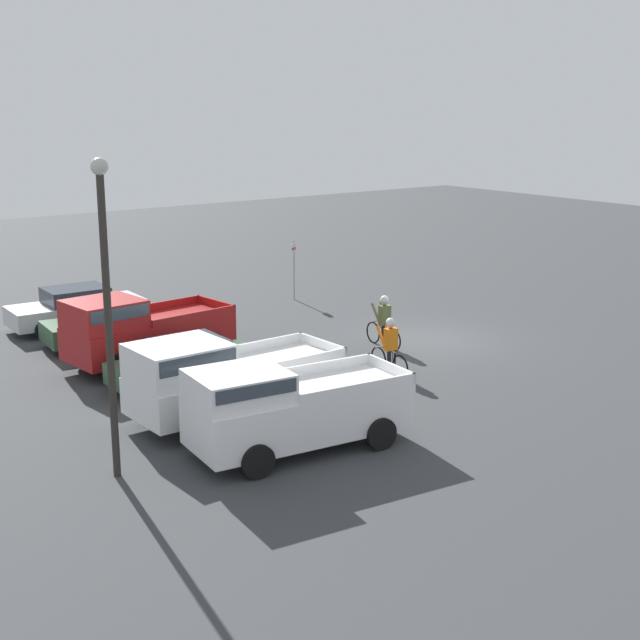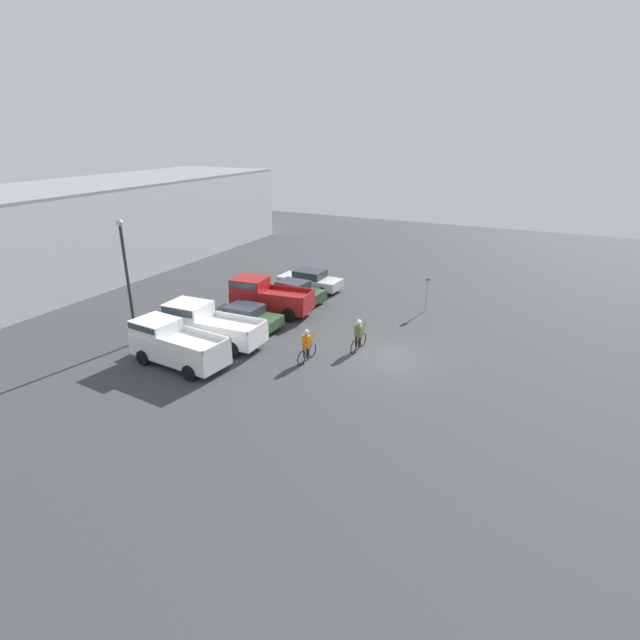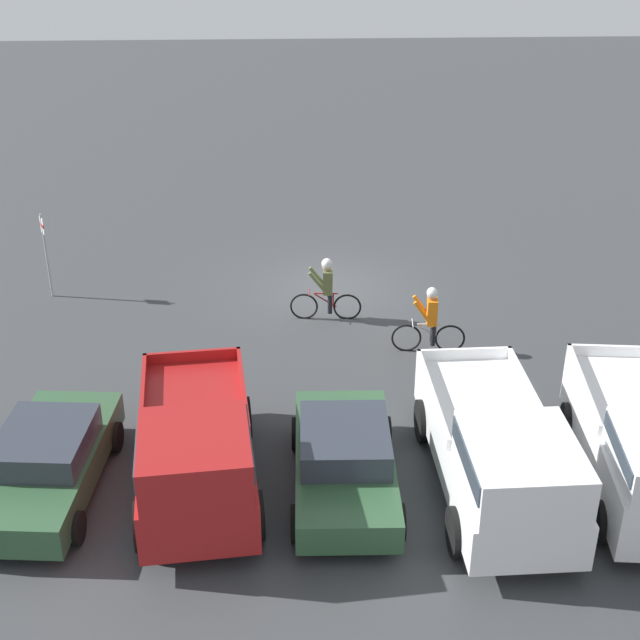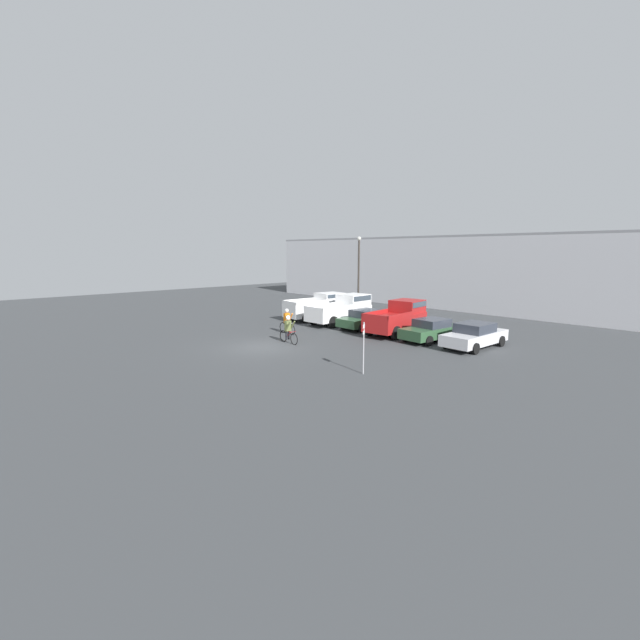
{
  "view_description": "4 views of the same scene",
  "coord_description": "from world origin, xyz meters",
  "px_view_note": "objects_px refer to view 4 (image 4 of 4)",
  "views": [
    {
      "loc": [
        -21.24,
        20.35,
        7.92
      ],
      "look_at": [
        0.49,
        4.22,
        1.2
      ],
      "focal_mm": 50.0,
      "sensor_mm": 36.0,
      "label": 1
    },
    {
      "loc": [
        -22.67,
        -6.93,
        11.08
      ],
      "look_at": [
        0.49,
        4.22,
        1.2
      ],
      "focal_mm": 28.0,
      "sensor_mm": 36.0,
      "label": 2
    },
    {
      "loc": [
        1.28,
        22.77,
        10.78
      ],
      "look_at": [
        0.49,
        4.22,
        1.2
      ],
      "focal_mm": 50.0,
      "sensor_mm": 36.0,
      "label": 3
    },
    {
      "loc": [
        20.32,
        -14.36,
        5.61
      ],
      "look_at": [
        0.49,
        4.22,
        1.2
      ],
      "focal_mm": 24.0,
      "sensor_mm": 36.0,
      "label": 4
    }
  ],
  "objects_px": {
    "pickup_truck_1": "(344,309)",
    "lamppost": "(359,270)",
    "sedan_2": "(474,335)",
    "sedan_1": "(432,330)",
    "cyclist_1": "(287,321)",
    "pickup_truck_0": "(318,306)",
    "pickup_truck_2": "(399,317)",
    "fire_lane_sign": "(364,343)",
    "sedan_0": "(366,319)",
    "cyclist_0": "(288,329)"
  },
  "relations": [
    {
      "from": "pickup_truck_0",
      "to": "pickup_truck_1",
      "type": "relative_size",
      "value": 0.95
    },
    {
      "from": "pickup_truck_2",
      "to": "sedan_2",
      "type": "height_order",
      "value": "pickup_truck_2"
    },
    {
      "from": "pickup_truck_2",
      "to": "cyclist_1",
      "type": "relative_size",
      "value": 2.89
    },
    {
      "from": "pickup_truck_2",
      "to": "lamppost",
      "type": "xyz_separation_m",
      "value": [
        -7.25,
        3.96,
        2.83
      ]
    },
    {
      "from": "fire_lane_sign",
      "to": "sedan_2",
      "type": "bearing_deg",
      "value": 84.49
    },
    {
      "from": "sedan_0",
      "to": "pickup_truck_1",
      "type": "bearing_deg",
      "value": 167.95
    },
    {
      "from": "cyclist_1",
      "to": "lamppost",
      "type": "xyz_separation_m",
      "value": [
        -2.04,
        9.55,
        3.11
      ]
    },
    {
      "from": "pickup_truck_0",
      "to": "sedan_2",
      "type": "height_order",
      "value": "pickup_truck_0"
    },
    {
      "from": "pickup_truck_0",
      "to": "pickup_truck_1",
      "type": "xyz_separation_m",
      "value": [
        2.75,
        0.13,
        0.04
      ]
    },
    {
      "from": "pickup_truck_1",
      "to": "sedan_0",
      "type": "bearing_deg",
      "value": -12.05
    },
    {
      "from": "pickup_truck_1",
      "to": "sedan_1",
      "type": "bearing_deg",
      "value": -5.25
    },
    {
      "from": "fire_lane_sign",
      "to": "lamppost",
      "type": "distance_m",
      "value": 17.97
    },
    {
      "from": "pickup_truck_0",
      "to": "sedan_1",
      "type": "height_order",
      "value": "pickup_truck_0"
    },
    {
      "from": "pickup_truck_0",
      "to": "sedan_0",
      "type": "height_order",
      "value": "pickup_truck_0"
    },
    {
      "from": "pickup_truck_2",
      "to": "cyclist_1",
      "type": "xyz_separation_m",
      "value": [
        -5.21,
        -5.59,
        -0.28
      ]
    },
    {
      "from": "pickup_truck_0",
      "to": "pickup_truck_2",
      "type": "bearing_deg",
      "value": -1.61
    },
    {
      "from": "sedan_2",
      "to": "cyclist_1",
      "type": "relative_size",
      "value": 2.59
    },
    {
      "from": "sedan_2",
      "to": "cyclist_1",
      "type": "xyz_separation_m",
      "value": [
        -10.85,
        -5.3,
        0.15
      ]
    },
    {
      "from": "cyclist_0",
      "to": "fire_lane_sign",
      "type": "bearing_deg",
      "value": -12.64
    },
    {
      "from": "pickup_truck_0",
      "to": "lamppost",
      "type": "height_order",
      "value": "lamppost"
    },
    {
      "from": "pickup_truck_1",
      "to": "lamppost",
      "type": "distance_m",
      "value": 4.88
    },
    {
      "from": "sedan_1",
      "to": "sedan_2",
      "type": "xyz_separation_m",
      "value": [
        2.8,
        0.11,
        0.03
      ]
    },
    {
      "from": "sedan_2",
      "to": "sedan_1",
      "type": "bearing_deg",
      "value": -177.69
    },
    {
      "from": "pickup_truck_2",
      "to": "cyclist_0",
      "type": "xyz_separation_m",
      "value": [
        -2.77,
        -7.44,
        -0.27
      ]
    },
    {
      "from": "sedan_1",
      "to": "fire_lane_sign",
      "type": "height_order",
      "value": "fire_lane_sign"
    },
    {
      "from": "pickup_truck_0",
      "to": "fire_lane_sign",
      "type": "distance_m",
      "value": 16.12
    },
    {
      "from": "pickup_truck_0",
      "to": "sedan_2",
      "type": "xyz_separation_m",
      "value": [
        13.96,
        -0.53,
        -0.37
      ]
    },
    {
      "from": "sedan_2",
      "to": "pickup_truck_0",
      "type": "bearing_deg",
      "value": 177.84
    },
    {
      "from": "pickup_truck_1",
      "to": "cyclist_1",
      "type": "height_order",
      "value": "pickup_truck_1"
    },
    {
      "from": "cyclist_1",
      "to": "fire_lane_sign",
      "type": "relative_size",
      "value": 0.75
    },
    {
      "from": "pickup_truck_0",
      "to": "cyclist_0",
      "type": "height_order",
      "value": "pickup_truck_0"
    },
    {
      "from": "pickup_truck_2",
      "to": "fire_lane_sign",
      "type": "distance_m",
      "value": 10.32
    },
    {
      "from": "fire_lane_sign",
      "to": "pickup_truck_0",
      "type": "bearing_deg",
      "value": 144.44
    },
    {
      "from": "pickup_truck_0",
      "to": "pickup_truck_1",
      "type": "bearing_deg",
      "value": 2.78
    },
    {
      "from": "pickup_truck_2",
      "to": "cyclist_0",
      "type": "distance_m",
      "value": 7.95
    },
    {
      "from": "pickup_truck_0",
      "to": "sedan_2",
      "type": "distance_m",
      "value": 13.98
    },
    {
      "from": "sedan_1",
      "to": "cyclist_1",
      "type": "height_order",
      "value": "cyclist_1"
    },
    {
      "from": "pickup_truck_1",
      "to": "fire_lane_sign",
      "type": "height_order",
      "value": "fire_lane_sign"
    },
    {
      "from": "pickup_truck_1",
      "to": "sedan_0",
      "type": "relative_size",
      "value": 1.28
    },
    {
      "from": "pickup_truck_1",
      "to": "sedan_0",
      "type": "xyz_separation_m",
      "value": [
        2.81,
        -0.6,
        -0.43
      ]
    },
    {
      "from": "pickup_truck_1",
      "to": "sedan_1",
      "type": "relative_size",
      "value": 1.24
    },
    {
      "from": "cyclist_1",
      "to": "fire_lane_sign",
      "type": "xyz_separation_m",
      "value": [
        10.0,
        -3.55,
        0.58
      ]
    },
    {
      "from": "pickup_truck_0",
      "to": "sedan_2",
      "type": "bearing_deg",
      "value": -2.16
    },
    {
      "from": "pickup_truck_1",
      "to": "sedan_0",
      "type": "height_order",
      "value": "pickup_truck_1"
    },
    {
      "from": "sedan_0",
      "to": "cyclist_0",
      "type": "distance_m",
      "value": 7.21
    },
    {
      "from": "sedan_1",
      "to": "lamppost",
      "type": "distance_m",
      "value": 11.47
    },
    {
      "from": "sedan_0",
      "to": "sedan_2",
      "type": "xyz_separation_m",
      "value": [
        8.4,
        -0.06,
        0.02
      ]
    },
    {
      "from": "pickup_truck_1",
      "to": "cyclist_0",
      "type": "distance_m",
      "value": 8.3
    },
    {
      "from": "pickup_truck_2",
      "to": "lamppost",
      "type": "relative_size",
      "value": 0.77
    },
    {
      "from": "pickup_truck_2",
      "to": "sedan_1",
      "type": "xyz_separation_m",
      "value": [
        2.84,
        -0.4,
        -0.46
      ]
    }
  ]
}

